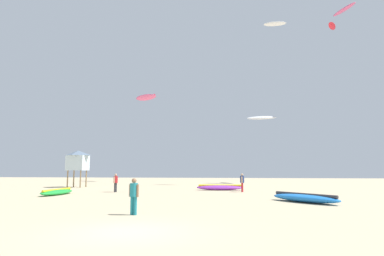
{
  "coord_description": "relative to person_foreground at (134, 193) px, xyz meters",
  "views": [
    {
      "loc": [
        3.46,
        -11.48,
        2.24
      ],
      "look_at": [
        0.0,
        21.25,
        6.18
      ],
      "focal_mm": 30.83,
      "sensor_mm": 36.0,
      "label": 1
    }
  ],
  "objects": [
    {
      "name": "kite_aloft_1",
      "position": [
        17.42,
        24.41,
        18.39
      ],
      "size": [
        1.81,
        2.54,
        0.46
      ],
      "color": "red"
    },
    {
      "name": "person_foreground",
      "position": [
        0.0,
        0.0,
        0.0
      ],
      "size": [
        0.53,
        0.39,
        1.72
      ],
      "rotation": [
        0.0,
        0.0,
        1.16
      ],
      "color": "teal",
      "rests_on": "ground"
    },
    {
      "name": "person_midground",
      "position": [
        5.81,
        15.38,
        -0.02
      ],
      "size": [
        0.38,
        0.55,
        1.68
      ],
      "rotation": [
        0.0,
        0.0,
        2.97
      ],
      "color": "#B21E23",
      "rests_on": "ground"
    },
    {
      "name": "ground_plane",
      "position": [
        0.98,
        -4.1,
        -1.01
      ],
      "size": [
        120.0,
        120.0,
        0.0
      ],
      "primitive_type": "plane",
      "color": "#C6B28C"
    },
    {
      "name": "person_left",
      "position": [
        -5.71,
        13.97,
        -0.03
      ],
      "size": [
        0.38,
        0.54,
        1.67
      ],
      "rotation": [
        0.0,
        0.0,
        6.06
      ],
      "color": "#2D2D33",
      "rests_on": "ground"
    },
    {
      "name": "kite_aloft_0",
      "position": [
        21.91,
        32.63,
        24.37
      ],
      "size": [
        2.87,
        4.66,
        0.79
      ],
      "color": "#E5598C"
    },
    {
      "name": "kite_aloft_4",
      "position": [
        -8.65,
        36.29,
        12.65
      ],
      "size": [
        4.48,
        3.41,
        1.08
      ],
      "color": "#E5598C"
    },
    {
      "name": "lifeguard_tower",
      "position": [
        -12.49,
        20.54,
        2.05
      ],
      "size": [
        2.3,
        2.3,
        4.15
      ],
      "color": "#8C704C",
      "rests_on": "ground"
    },
    {
      "name": "kite_aloft_3",
      "position": [
        9.44,
        31.62,
        8.27
      ],
      "size": [
        4.31,
        1.88,
        0.77
      ],
      "color": "white"
    },
    {
      "name": "kite_grounded_far",
      "position": [
        9.39,
        6.59,
        -0.72
      ],
      "size": [
        4.32,
        4.58,
        0.61
      ],
      "color": "blue",
      "rests_on": "ground"
    },
    {
      "name": "kite_aloft_5",
      "position": [
        11.02,
        27.1,
        20.19
      ],
      "size": [
        3.0,
        1.06,
        0.55
      ],
      "color": "white"
    },
    {
      "name": "kite_grounded_mid",
      "position": [
        3.71,
        17.64,
        -0.74
      ],
      "size": [
        4.65,
        1.55,
        0.59
      ],
      "color": "purple",
      "rests_on": "ground"
    },
    {
      "name": "kite_grounded_near",
      "position": [
        -9.48,
        10.55,
        -0.77
      ],
      "size": [
        1.53,
        4.21,
        0.54
      ],
      "color": "green",
      "rests_on": "ground"
    }
  ]
}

